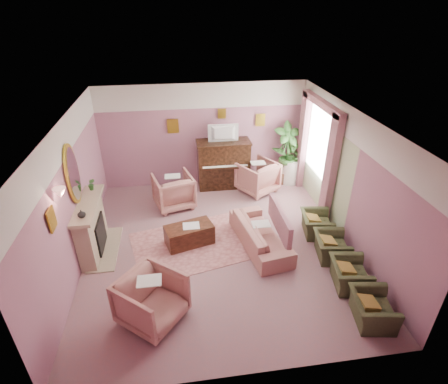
{
  "coord_description": "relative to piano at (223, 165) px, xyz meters",
  "views": [
    {
      "loc": [
        -0.73,
        -5.98,
        4.7
      ],
      "look_at": [
        0.19,
        0.4,
        1.08
      ],
      "focal_mm": 28.0,
      "sensor_mm": 36.0,
      "label": 1
    }
  ],
  "objects": [
    {
      "name": "floor",
      "position": [
        -0.5,
        -2.68,
        -0.65
      ],
      "size": [
        5.5,
        6.0,
        0.01
      ],
      "primitive_type": "cube",
      "color": "gray",
      "rests_on": "ground"
    },
    {
      "name": "ceiling",
      "position": [
        -0.5,
        -2.68,
        2.15
      ],
      "size": [
        5.5,
        6.0,
        0.01
      ],
      "primitive_type": "cube",
      "color": "white",
      "rests_on": "wall_back"
    },
    {
      "name": "wall_back",
      "position": [
        -0.5,
        0.32,
        0.75
      ],
      "size": [
        5.5,
        0.02,
        2.8
      ],
      "primitive_type": "cube",
      "color": "#7F5471",
      "rests_on": "floor"
    },
    {
      "name": "wall_front",
      "position": [
        -0.5,
        -5.68,
        0.75
      ],
      "size": [
        5.5,
        0.02,
        2.8
      ],
      "primitive_type": "cube",
      "color": "#7F5471",
      "rests_on": "floor"
    },
    {
      "name": "wall_left",
      "position": [
        -3.25,
        -2.68,
        0.75
      ],
      "size": [
        0.02,
        6.0,
        2.8
      ],
      "primitive_type": "cube",
      "color": "#7F5471",
      "rests_on": "floor"
    },
    {
      "name": "wall_right",
      "position": [
        2.25,
        -2.68,
        0.75
      ],
      "size": [
        0.02,
        6.0,
        2.8
      ],
      "primitive_type": "cube",
      "color": "#7F5471",
      "rests_on": "floor"
    },
    {
      "name": "picture_rail_band",
      "position": [
        -0.5,
        0.31,
        1.82
      ],
      "size": [
        5.5,
        0.01,
        0.65
      ],
      "primitive_type": "cube",
      "color": "silver",
      "rests_on": "wall_back"
    },
    {
      "name": "stripe_panel",
      "position": [
        2.23,
        -1.38,
        0.42
      ],
      "size": [
        0.01,
        3.0,
        2.15
      ],
      "primitive_type": "cube",
      "color": "#B4C798",
      "rests_on": "wall_right"
    },
    {
      "name": "fireplace_surround",
      "position": [
        -3.09,
        -2.48,
        -0.1
      ],
      "size": [
        0.3,
        1.4,
        1.1
      ],
      "primitive_type": "cube",
      "color": "tan",
      "rests_on": "floor"
    },
    {
      "name": "fireplace_inset",
      "position": [
        -2.99,
        -2.48,
        -0.25
      ],
      "size": [
        0.18,
        0.72,
        0.68
      ],
      "primitive_type": "cube",
      "color": "black",
      "rests_on": "floor"
    },
    {
      "name": "fire_ember",
      "position": [
        -2.95,
        -2.48,
        -0.43
      ],
      "size": [
        0.06,
        0.54,
        0.1
      ],
      "primitive_type": "cube",
      "color": "#FF2806",
      "rests_on": "floor"
    },
    {
      "name": "mantel_shelf",
      "position": [
        -3.06,
        -2.48,
        0.47
      ],
      "size": [
        0.4,
        1.55,
        0.07
      ],
      "primitive_type": "cube",
      "color": "tan",
      "rests_on": "fireplace_surround"
    },
    {
      "name": "hearth",
      "position": [
        -2.89,
        -2.48,
        -0.64
      ],
      "size": [
        0.55,
        1.5,
        0.02
      ],
      "primitive_type": "cube",
      "color": "tan",
      "rests_on": "floor"
    },
    {
      "name": "mirror_frame",
      "position": [
        -3.2,
        -2.48,
        1.15
      ],
      "size": [
        0.04,
        0.72,
        1.2
      ],
      "primitive_type": "ellipsoid",
      "color": "gold",
      "rests_on": "wall_left"
    },
    {
      "name": "mirror_glass",
      "position": [
        -3.17,
        -2.48,
        1.15
      ],
      "size": [
        0.01,
        0.6,
        1.06
      ],
      "primitive_type": "ellipsoid",
      "color": "silver",
      "rests_on": "wall_left"
    },
    {
      "name": "sconce_shade",
      "position": [
        -3.12,
        -3.53,
        1.33
      ],
      "size": [
        0.2,
        0.2,
        0.16
      ],
      "primitive_type": "cone",
      "color": "#FFA694",
      "rests_on": "wall_left"
    },
    {
      "name": "piano",
      "position": [
        0.0,
        0.0,
        0.0
      ],
      "size": [
        1.4,
        0.6,
        1.3
      ],
      "primitive_type": "cube",
      "color": "black",
      "rests_on": "floor"
    },
    {
      "name": "piano_keyshelf",
      "position": [
        -0.0,
        -0.35,
        0.07
      ],
      "size": [
        1.3,
        0.12,
        0.06
      ],
      "primitive_type": "cube",
      "color": "black",
      "rests_on": "piano"
    },
    {
      "name": "piano_keys",
      "position": [
        0.0,
        -0.35,
        0.11
      ],
      "size": [
        1.2,
        0.08,
        0.02
      ],
      "primitive_type": "cube",
      "color": "white",
      "rests_on": "piano"
    },
    {
      "name": "piano_top",
      "position": [
        0.0,
        0.0,
        0.66
      ],
      "size": [
        1.45,
        0.65,
        0.04
      ],
      "primitive_type": "cube",
      "color": "black",
      "rests_on": "piano"
    },
    {
      "name": "television",
      "position": [
        0.0,
        -0.05,
        0.95
      ],
      "size": [
        0.8,
        0.12,
        0.48
      ],
      "primitive_type": "imported",
      "color": "black",
      "rests_on": "piano"
    },
    {
      "name": "print_back_left",
      "position": [
        -1.3,
        0.28,
        1.07
      ],
      "size": [
        0.3,
        0.03,
        0.38
      ],
      "primitive_type": "cube",
      "color": "gold",
      "rests_on": "wall_back"
    },
    {
      "name": "print_back_right",
      "position": [
        1.05,
        0.28,
        1.13
      ],
      "size": [
        0.26,
        0.03,
        0.34
      ],
      "primitive_type": "cube",
      "color": "gold",
      "rests_on": "wall_back"
    },
    {
      "name": "print_back_mid",
      "position": [
        0.0,
        0.28,
        1.35
      ],
      "size": [
        0.22,
        0.03,
        0.26
      ],
      "primitive_type": "cube",
      "color": "gold",
      "rests_on": "wall_back"
    },
    {
      "name": "print_left_wall",
      "position": [
        -3.21,
        -3.88,
        1.07
      ],
      "size": [
        0.03,
        0.28,
        0.36
      ],
      "primitive_type": "cube",
      "color": "gold",
      "rests_on": "wall_left"
    },
    {
      "name": "window_blind",
      "position": [
        2.2,
        -1.13,
        1.05
      ],
      "size": [
        0.03,
        1.4,
        1.8
      ],
      "primitive_type": "cube",
      "color": "silver",
      "rests_on": "wall_right"
    },
    {
      "name": "curtain_left",
      "position": [
        2.12,
        -2.05,
        0.65
      ],
      "size": [
        0.16,
        0.34,
        2.6
      ],
      "primitive_type": "cube",
      "color": "#935A68",
      "rests_on": "floor"
    },
    {
      "name": "curtain_right",
      "position": [
        2.12,
        -0.21,
        0.65
      ],
      "size": [
        0.16,
        0.34,
        2.6
      ],
      "primitive_type": "cube",
      "color": "#935A68",
      "rests_on": "floor"
    },
    {
      "name": "pelmet",
      "position": [
        2.12,
        -1.13,
        1.91
      ],
      "size": [
        0.16,
        2.2,
        0.16
      ],
      "primitive_type": "cube",
      "color": "#935A68",
      "rests_on": "wall_right"
    },
    {
      "name": "mantel_plant",
      "position": [
        -3.05,
        -1.93,
        0.64
      ],
      "size": [
        0.16,
        0.16,
        0.28
      ],
      "primitive_type": "imported",
      "color": "#2E6126",
      "rests_on": "mantel_shelf"
    },
    {
      "name": "mantel_vase",
      "position": [
        -3.05,
        -2.98,
        0.58
      ],
      "size": [
        0.16,
        0.16,
        0.16
      ],
      "primitive_type": "imported",
      "color": "silver",
      "rests_on": "mantel_shelf"
    },
    {
      "name": "area_rug",
      "position": [
        -1.03,
        -2.6,
        -0.64
      ],
      "size": [
        2.85,
        2.32,
        0.01
      ],
      "primitive_type": "cube",
      "rotation": [
        0.0,
        0.0,
        0.23
      ],
      "color": "#AC6768",
      "rests_on": "floor"
    },
    {
      "name": "coffee_table",
      "position": [
        -1.1,
        -2.53,
        -0.43
      ],
      "size": [
        1.1,
        0.76,
        0.45
      ],
      "primitive_type": "cube",
      "rotation": [
        0.0,
        0.0,
        0.28
      ],
      "color": "#3E1F12",
      "rests_on": "floor"
    },
    {
      "name": "table_paper",
      "position": [
        -1.05,
        -2.53,
        -0.2
      ],
      "size": [
        0.35,
        0.28,
        0.01
      ],
      "primitive_type": "cube",
      "color": "white",
      "rests_on": "coffee_table"
    },
    {
      "name": "sofa",
      "position": [
        0.39,
        -2.81,
        -0.26
      ],
      "size": [
        0.64,
        1.92,
        0.77
      ],
      "primitive_type": "imported",
      "color": "tan",
      "rests_on": "floor"
    },
    {
      "name": "sofa_throw",
      "position": [
        0.79,
        -2.81,
        -0.05
      ],
      "size": [
        0.1,
        1.45,
        0.53
      ],
      "primitive_type": "cube",
      "color": "#935A68",
      "rests_on": "sofa"
    },
    {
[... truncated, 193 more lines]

